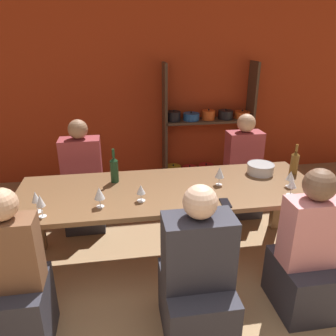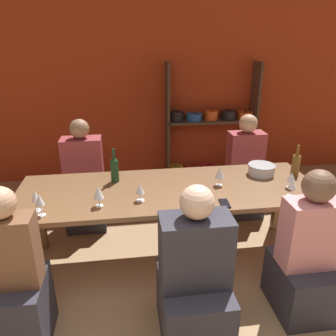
{
  "view_description": "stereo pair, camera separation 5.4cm",
  "coord_description": "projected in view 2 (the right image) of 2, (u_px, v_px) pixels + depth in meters",
  "views": [
    {
      "loc": [
        -0.31,
        -0.86,
        1.99
      ],
      "look_at": [
        0.12,
        1.79,
        0.9
      ],
      "focal_mm": 35.0,
      "sensor_mm": 36.0,
      "label": 1
    },
    {
      "loc": [
        -0.25,
        -0.87,
        1.99
      ],
      "look_at": [
        0.12,
        1.79,
        0.9
      ],
      "focal_mm": 35.0,
      "sensor_mm": 36.0,
      "label": 2
    }
  ],
  "objects": [
    {
      "name": "wine_glass_red_c",
      "position": [
        198.0,
        194.0,
        2.53
      ],
      "size": [
        0.06,
        0.06,
        0.15
      ],
      "color": "white",
      "rests_on": "dining_table"
    },
    {
      "name": "person_near_b",
      "position": [
        18.0,
        289.0,
        2.15
      ],
      "size": [
        0.34,
        0.43,
        1.18
      ],
      "color": "#2D2D38",
      "rests_on": "ground_plane"
    },
    {
      "name": "shelf_unit",
      "position": [
        209.0,
        138.0,
        4.81
      ],
      "size": [
        1.31,
        0.3,
        1.67
      ],
      "color": "#4C3828",
      "rests_on": "ground_plane"
    },
    {
      "name": "person_far_b",
      "position": [
        86.0,
        188.0,
        3.61
      ],
      "size": [
        0.42,
        0.52,
        1.21
      ],
      "rotation": [
        0.0,
        0.0,
        3.14
      ],
      "color": "#2D2D38",
      "rests_on": "ground_plane"
    },
    {
      "name": "cell_phone",
      "position": [
        225.0,
        203.0,
        2.59
      ],
      "size": [
        0.08,
        0.15,
        0.01
      ],
      "color": "black",
      "rests_on": "dining_table"
    },
    {
      "name": "wall_back_red",
      "position": [
        140.0,
        85.0,
        4.59
      ],
      "size": [
        8.8,
        0.06,
        2.7
      ],
      "color": "#B23819",
      "rests_on": "ground_plane"
    },
    {
      "name": "dining_table",
      "position": [
        170.0,
        196.0,
        2.89
      ],
      "size": [
        2.63,
        0.9,
        0.75
      ],
      "color": "brown",
      "rests_on": "ground_plane"
    },
    {
      "name": "wine_glass_red_a",
      "position": [
        35.0,
        197.0,
        2.45
      ],
      "size": [
        0.07,
        0.07,
        0.17
      ],
      "color": "white",
      "rests_on": "dining_table"
    },
    {
      "name": "mixing_bowl",
      "position": [
        261.0,
        169.0,
        3.13
      ],
      "size": [
        0.26,
        0.26,
        0.1
      ],
      "color": "#B7BABC",
      "rests_on": "dining_table"
    },
    {
      "name": "wine_glass_white_c",
      "position": [
        220.0,
        173.0,
        2.88
      ],
      "size": [
        0.08,
        0.08,
        0.17
      ],
      "color": "white",
      "rests_on": "dining_table"
    },
    {
      "name": "person_near_c",
      "position": [
        194.0,
        286.0,
        2.22
      ],
      "size": [
        0.46,
        0.57,
        1.17
      ],
      "color": "#2D2D38",
      "rests_on": "ground_plane"
    },
    {
      "name": "wine_glass_white_d",
      "position": [
        40.0,
        200.0,
        2.38
      ],
      "size": [
        0.07,
        0.07,
        0.18
      ],
      "color": "white",
      "rests_on": "dining_table"
    },
    {
      "name": "wine_glass_white_e",
      "position": [
        292.0,
        185.0,
        2.68
      ],
      "size": [
        0.08,
        0.08,
        0.15
      ],
      "color": "white",
      "rests_on": "dining_table"
    },
    {
      "name": "person_near_a",
      "position": [
        305.0,
        262.0,
        2.43
      ],
      "size": [
        0.39,
        0.49,
        1.17
      ],
      "color": "#2D2D38",
      "rests_on": "ground_plane"
    },
    {
      "name": "wine_bottle_dark",
      "position": [
        115.0,
        169.0,
        2.95
      ],
      "size": [
        0.07,
        0.07,
        0.32
      ],
      "color": "#19381E",
      "rests_on": "dining_table"
    },
    {
      "name": "wine_glass_white_a",
      "position": [
        291.0,
        177.0,
        2.84
      ],
      "size": [
        0.08,
        0.08,
        0.15
      ],
      "color": "white",
      "rests_on": "dining_table"
    },
    {
      "name": "wine_bottle_green",
      "position": [
        296.0,
        163.0,
        3.1
      ],
      "size": [
        0.08,
        0.08,
        0.3
      ],
      "color": "brown",
      "rests_on": "dining_table"
    },
    {
      "name": "wine_glass_white_b",
      "position": [
        98.0,
        193.0,
        2.52
      ],
      "size": [
        0.08,
        0.08,
        0.17
      ],
      "color": "white",
      "rests_on": "dining_table"
    },
    {
      "name": "wine_glass_red_b",
      "position": [
        140.0,
        190.0,
        2.61
      ],
      "size": [
        0.07,
        0.07,
        0.14
      ],
      "color": "white",
      "rests_on": "dining_table"
    },
    {
      "name": "person_far_a",
      "position": [
        243.0,
        178.0,
        3.85
      ],
      "size": [
        0.4,
        0.5,
        1.2
      ],
      "rotation": [
        0.0,
        0.0,
        3.14
      ],
      "color": "#2D2D38",
      "rests_on": "ground_plane"
    }
  ]
}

